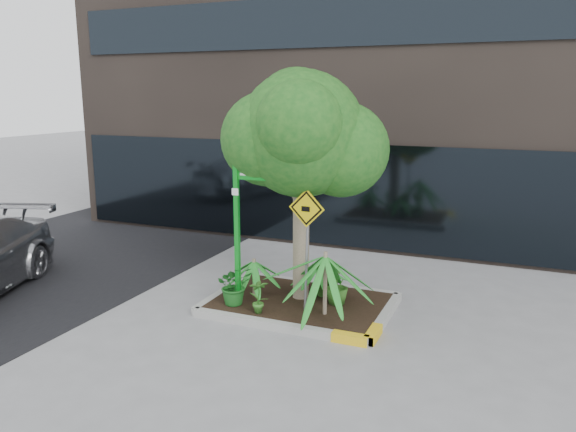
% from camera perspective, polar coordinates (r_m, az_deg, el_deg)
% --- Properties ---
extents(ground, '(80.00, 80.00, 0.00)m').
position_cam_1_polar(ground, '(10.42, -0.42, -9.70)').
color(ground, gray).
rests_on(ground, ground).
extents(asphalt_road, '(7.00, 80.00, 0.01)m').
position_cam_1_polar(asphalt_road, '(14.16, -25.46, -4.90)').
color(asphalt_road, black).
rests_on(asphalt_road, ground).
extents(planter, '(3.35, 2.36, 0.15)m').
position_cam_1_polar(planter, '(10.53, 1.34, -8.86)').
color(planter, '#9E9E99').
rests_on(planter, ground).
extents(tree, '(2.93, 2.60, 4.39)m').
position_cam_1_polar(tree, '(10.08, 1.41, 8.33)').
color(tree, gray).
rests_on(tree, ground).
extents(palm_front, '(1.26, 1.26, 1.40)m').
position_cam_1_polar(palm_front, '(9.60, 3.83, -4.07)').
color(palm_front, gray).
rests_on(palm_front, ground).
extents(palm_left, '(0.81, 0.81, 0.90)m').
position_cam_1_polar(palm_left, '(10.60, -3.48, -4.61)').
color(palm_left, gray).
rests_on(palm_left, ground).
extents(palm_back, '(0.70, 0.70, 0.78)m').
position_cam_1_polar(palm_back, '(10.70, 3.04, -4.97)').
color(palm_back, gray).
rests_on(palm_back, ground).
extents(shrub_a, '(0.93, 0.93, 0.73)m').
position_cam_1_polar(shrub_a, '(10.29, -5.44, -6.97)').
color(shrub_a, '#1B5F1E').
rests_on(shrub_a, planter).
extents(shrub_b, '(0.59, 0.59, 0.74)m').
position_cam_1_polar(shrub_b, '(10.31, 5.01, -6.91)').
color(shrub_b, '#2E651E').
rests_on(shrub_b, planter).
extents(shrub_c, '(0.46, 0.46, 0.63)m').
position_cam_1_polar(shrub_c, '(9.88, -3.00, -8.09)').
color(shrub_c, '#347624').
rests_on(shrub_c, planter).
extents(shrub_d, '(0.55, 0.55, 0.73)m').
position_cam_1_polar(shrub_d, '(10.64, 3.65, -6.30)').
color(shrub_d, '#265A1A').
rests_on(shrub_d, planter).
extents(street_sign_post, '(0.86, 0.85, 2.91)m').
position_cam_1_polar(street_sign_post, '(9.98, -4.80, 0.08)').
color(street_sign_post, '#0D901E').
rests_on(street_sign_post, ground).
extents(cattle_sign, '(0.67, 0.16, 2.18)m').
position_cam_1_polar(cattle_sign, '(9.68, 1.90, -1.35)').
color(cattle_sign, slate).
rests_on(cattle_sign, ground).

